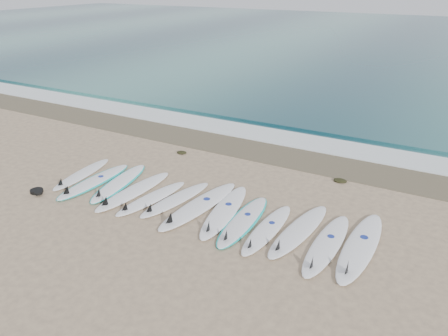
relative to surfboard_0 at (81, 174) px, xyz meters
The scene contains 21 objects.
ground 3.79m from the surfboard_0, ahead, with size 120.00×120.00×0.00m, color #9D8466.
ocean 32.76m from the surfboard_0, 83.37° to the left, with size 120.00×55.00×0.03m, color #265D5F.
wet_sand_band 5.61m from the surfboard_0, 47.59° to the left, with size 120.00×1.80×0.01m, color brown.
foam_band 6.71m from the surfboard_0, 55.68° to the left, with size 120.00×1.40×0.04m, color silver.
wave_crest 8.00m from the surfboard_0, 61.75° to the left, with size 120.00×1.00×0.10m, color #265D5F.
surfboard_0 is the anchor object (origin of this frame).
surfboard_1 0.65m from the surfboard_0, 14.60° to the right, with size 0.64×2.55×0.32m.
surfboard_2 1.28m from the surfboard_0, ahead, with size 1.00×2.58×0.32m.
surfboard_3 1.94m from the surfboard_0, ahead, with size 0.71×2.67×0.34m.
surfboard_4 2.56m from the surfboard_0, ahead, with size 0.82×2.34×0.29m.
surfboard_5 3.11m from the surfboard_0, ahead, with size 0.88×2.40×0.30m.
surfboard_6 3.79m from the surfboard_0, ahead, with size 0.89×2.93×0.37m.
surfboard_7 4.46m from the surfboard_0, ahead, with size 0.95×2.75×0.35m.
surfboard_8 5.03m from the surfboard_0, ahead, with size 0.73×2.51×0.32m.
surfboard_9 5.65m from the surfboard_0, ahead, with size 0.51×2.34×0.30m.
surfboard_10 6.26m from the surfboard_0, ahead, with size 0.83×2.64×0.33m.
surfboard_11 6.95m from the surfboard_0, ahead, with size 0.58×2.59×0.33m.
surfboard_12 7.57m from the surfboard_0, ahead, with size 0.64×2.90×0.37m.
seaweed_near 3.13m from the surfboard_0, 61.40° to the left, with size 0.32×0.25×0.06m, color black.
seaweed_far 7.09m from the surfboard_0, 26.04° to the left, with size 0.36×0.28×0.07m, color black.
leash_coil 1.30m from the surfboard_0, 99.34° to the right, with size 0.46×0.36×0.11m.
Camera 1 is at (4.95, -7.69, 5.10)m, focal length 35.00 mm.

